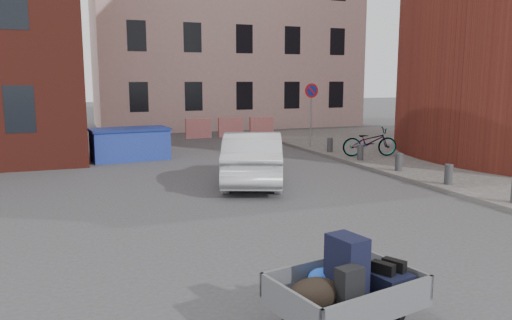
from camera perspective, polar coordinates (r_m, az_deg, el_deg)
name	(u,v)px	position (r m, az deg, el deg)	size (l,w,h in m)	color
ground	(257,222)	(10.45, 0.09, -7.11)	(120.00, 120.00, 0.00)	#38383A
sidewalk	(483,162)	(19.25, 24.51, -0.23)	(9.00, 24.00, 0.12)	#474442
building_pink	(224,15)	(33.05, -3.72, 16.25)	(16.00, 8.00, 14.00)	#C4A197
no_parking_sign	(311,102)	(21.16, 6.33, 6.65)	(0.60, 0.09, 2.65)	gray
bollards	(399,162)	(16.15, 15.99, -0.21)	(0.22, 9.02, 0.55)	#3A3A3D
barriers	(231,127)	(25.70, -2.90, 3.75)	(4.70, 0.18, 1.00)	red
trailer	(345,289)	(5.87, 10.14, -14.31)	(1.79, 1.93, 1.20)	black
dumpster	(130,144)	(18.95, -14.21, 1.81)	(2.92, 1.70, 1.17)	#20369B
silver_car	(253,157)	(14.21, -0.38, 0.30)	(1.56, 4.47, 1.47)	#AAACB2
bicycle	(370,142)	(18.93, 12.86, 2.05)	(0.71, 2.04, 1.07)	black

